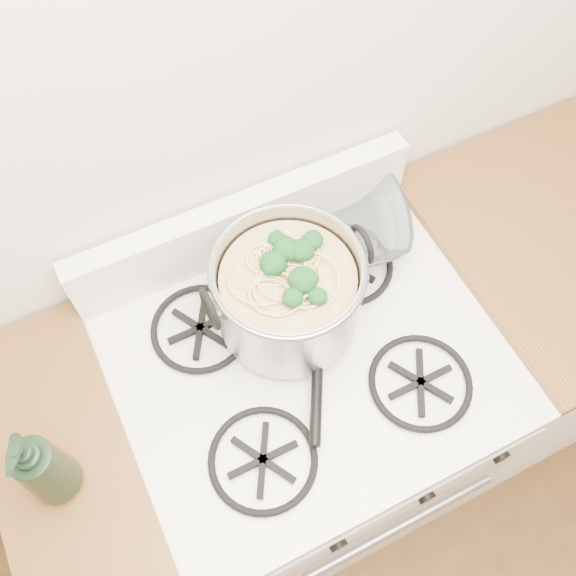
# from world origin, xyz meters

# --- Properties ---
(gas_range) EXTENTS (0.76, 0.66, 0.92)m
(gas_range) POSITION_xyz_m (0.00, 1.26, 0.44)
(gas_range) COLOR white
(gas_range) RESTS_ON ground
(counter_left) EXTENTS (0.25, 0.65, 0.92)m
(counter_left) POSITION_xyz_m (-0.51, 1.26, 0.46)
(counter_left) COLOR silver
(counter_left) RESTS_ON ground
(counter_right) EXTENTS (1.00, 0.65, 0.92)m
(counter_right) POSITION_xyz_m (0.88, 1.26, 0.46)
(counter_right) COLOR silver
(counter_right) RESTS_ON ground
(stock_pot) EXTENTS (0.32, 0.29, 0.20)m
(stock_pot) POSITION_xyz_m (0.00, 1.36, 1.02)
(stock_pot) COLOR #919199
(stock_pot) RESTS_ON gas_range
(spatula) EXTENTS (0.41, 0.41, 0.02)m
(spatula) POSITION_xyz_m (0.05, 1.31, 0.94)
(spatula) COLOR black
(spatula) RESTS_ON gas_range
(glass_bowl) EXTENTS (0.14, 0.14, 0.03)m
(glass_bowl) POSITION_xyz_m (0.20, 1.49, 0.94)
(glass_bowl) COLOR white
(glass_bowl) RESTS_ON gas_range
(bottle) EXTENTS (0.12, 0.12, 0.23)m
(bottle) POSITION_xyz_m (-0.51, 1.24, 1.04)
(bottle) COLOR black
(bottle) RESTS_ON counter_left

